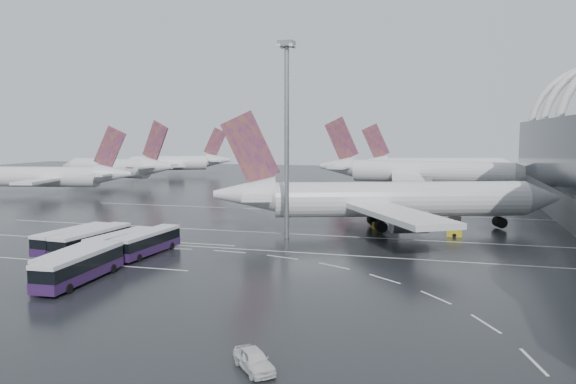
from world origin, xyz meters
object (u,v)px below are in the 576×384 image
(jet_remote_mid, at_px, (117,168))
(van_curve_b, at_px, (254,360))
(bus_row_near_c, at_px, (120,242))
(gse_cart_belly_c, at_px, (378,226))
(gse_cart_belly_a, at_px, (454,232))
(bus_row_near_d, at_px, (147,242))
(floodlight_mast, at_px, (287,116))
(gse_cart_belly_b, at_px, (455,218))
(bus_row_near_b, at_px, (92,240))
(bus_row_far_b, at_px, (71,261))
(bus_row_far_c, at_px, (80,266))
(airliner_gate_c, at_px, (435,167))
(airliner_gate_b, at_px, (420,173))
(jet_remote_far, at_px, (177,163))
(airliner_main, at_px, (383,200))
(jet_remote_west, at_px, (58,177))
(bus_row_near_a, at_px, (73,239))

(jet_remote_mid, bearing_deg, van_curve_b, 137.89)
(bus_row_near_c, bearing_deg, gse_cart_belly_c, -40.00)
(gse_cart_belly_a, bearing_deg, bus_row_near_d, -147.97)
(floodlight_mast, bearing_deg, gse_cart_belly_b, 42.86)
(van_curve_b, bearing_deg, bus_row_near_d, 88.06)
(floodlight_mast, bearing_deg, bus_row_near_b, -140.79)
(bus_row_far_b, distance_m, gse_cart_belly_c, 53.07)
(jet_remote_mid, distance_m, bus_row_near_d, 112.79)
(van_curve_b, distance_m, gse_cart_belly_c, 62.55)
(van_curve_b, bearing_deg, gse_cart_belly_a, 34.26)
(bus_row_near_c, distance_m, bus_row_near_d, 4.02)
(bus_row_far_b, bearing_deg, jet_remote_mid, 24.61)
(bus_row_far_c, relative_size, gse_cart_belly_a, 5.92)
(airliner_gate_c, bearing_deg, gse_cart_belly_a, -102.24)
(airliner_gate_b, relative_size, floodlight_mast, 2.02)
(gse_cart_belly_b, bearing_deg, gse_cart_belly_a, -91.07)
(jet_remote_far, xyz_separation_m, floodlight_mast, (78.73, -117.83, 14.65))
(jet_remote_mid, xyz_separation_m, gse_cart_belly_c, (92.44, -62.67, -4.85))
(floodlight_mast, bearing_deg, bus_row_near_d, -131.37)
(airliner_gate_c, distance_m, gse_cart_belly_a, 109.54)
(bus_row_near_c, distance_m, gse_cart_belly_c, 44.74)
(airliner_main, relative_size, jet_remote_west, 1.38)
(gse_cart_belly_b, bearing_deg, jet_remote_mid, 154.28)
(bus_row_far_b, xyz_separation_m, gse_cart_belly_c, (31.70, 42.55, -1.11))
(bus_row_near_a, bearing_deg, jet_remote_mid, 35.32)
(floodlight_mast, xyz_separation_m, gse_cart_belly_a, (26.17, 8.56, -18.96))
(bus_row_far_c, height_order, gse_cart_belly_b, bus_row_far_c)
(gse_cart_belly_a, bearing_deg, airliner_main, 164.56)
(floodlight_mast, bearing_deg, airliner_main, 39.91)
(floodlight_mast, bearing_deg, gse_cart_belly_c, 44.11)
(jet_remote_mid, bearing_deg, bus_row_near_c, 134.61)
(bus_row_near_b, bearing_deg, floodlight_mast, -46.26)
(bus_row_near_b, distance_m, floodlight_mast, 34.71)
(bus_row_far_c, bearing_deg, gse_cart_belly_a, -48.53)
(jet_remote_west, xyz_separation_m, van_curve_b, (89.56, -94.38, -4.10))
(bus_row_near_c, distance_m, gse_cart_belly_a, 52.62)
(jet_remote_west, relative_size, bus_row_near_d, 3.25)
(airliner_main, relative_size, jet_remote_far, 1.46)
(jet_remote_mid, relative_size, gse_cart_belly_a, 19.98)
(bus_row_near_b, xyz_separation_m, bus_row_far_c, (7.87, -13.58, 0.02))
(bus_row_far_b, xyz_separation_m, gse_cart_belly_a, (44.66, 38.31, -1.00))
(bus_row_near_d, bearing_deg, van_curve_b, -137.35)
(bus_row_near_a, xyz_separation_m, gse_cart_belly_b, (53.34, 42.63, -1.13))
(jet_remote_west, distance_m, bus_row_far_c, 99.43)
(bus_row_far_b, height_order, gse_cart_belly_a, bus_row_far_b)
(bus_row_near_d, bearing_deg, bus_row_near_a, 96.28)
(bus_row_near_d, xyz_separation_m, floodlight_mast, (15.31, 17.38, 17.83))
(jet_remote_west, bearing_deg, gse_cart_belly_b, 157.93)
(bus_row_far_c, bearing_deg, bus_row_near_b, 26.85)
(airliner_gate_b, bearing_deg, jet_remote_mid, -170.84)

